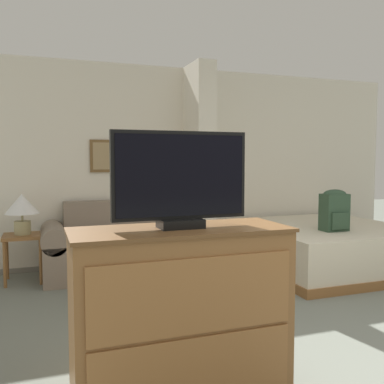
# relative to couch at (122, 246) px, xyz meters

# --- Properties ---
(wall_back) EXTENTS (6.42, 0.16, 2.60)m
(wall_back) POSITION_rel_couch_xyz_m (1.01, 0.49, 0.97)
(wall_back) COLOR silver
(wall_back) RESTS_ON ground_plane
(wall_partition_pillar) EXTENTS (0.24, 0.60, 2.60)m
(wall_partition_pillar) POSITION_rel_couch_xyz_m (1.05, 0.13, 0.97)
(wall_partition_pillar) COLOR silver
(wall_partition_pillar) RESTS_ON ground_plane
(couch) EXTENTS (1.85, 0.84, 0.86)m
(couch) POSITION_rel_couch_xyz_m (0.00, 0.00, 0.00)
(couch) COLOR gray
(couch) RESTS_ON ground_plane
(coffee_table) EXTENTS (0.74, 0.52, 0.41)m
(coffee_table) POSITION_rel_couch_xyz_m (0.08, -0.98, 0.03)
(coffee_table) COLOR brown
(coffee_table) RESTS_ON ground_plane
(side_table) EXTENTS (0.42, 0.42, 0.54)m
(side_table) POSITION_rel_couch_xyz_m (-1.11, -0.00, 0.12)
(side_table) COLOR brown
(side_table) RESTS_ON ground_plane
(table_lamp) EXTENTS (0.37, 0.37, 0.45)m
(table_lamp) POSITION_rel_couch_xyz_m (-1.11, -0.00, 0.52)
(table_lamp) COLOR tan
(table_lamp) RESTS_ON side_table
(tv_dresser) EXTENTS (1.21, 0.49, 1.00)m
(tv_dresser) POSITION_rel_couch_xyz_m (-0.20, -2.88, 0.17)
(tv_dresser) COLOR brown
(tv_dresser) RESTS_ON ground_plane
(tv) EXTENTS (0.76, 0.16, 0.53)m
(tv) POSITION_rel_couch_xyz_m (-0.20, -2.88, 0.93)
(tv) COLOR black
(tv) RESTS_ON tv_dresser
(bed) EXTENTS (1.89, 2.00, 0.55)m
(bed) POSITION_rel_couch_xyz_m (2.46, -0.61, -0.05)
(bed) COLOR brown
(bed) RESTS_ON ground_plane
(backpack) EXTENTS (0.30, 0.22, 0.48)m
(backpack) POSITION_rel_couch_xyz_m (2.29, -1.03, 0.47)
(backpack) COLOR #2D4733
(backpack) RESTS_ON bed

